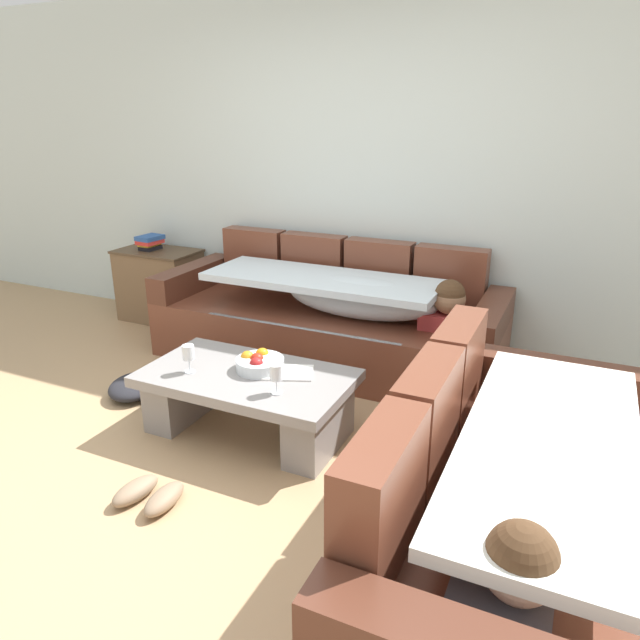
# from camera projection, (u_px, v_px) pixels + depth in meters

# --- Properties ---
(ground_plane) EXTENTS (14.00, 14.00, 0.00)m
(ground_plane) POSITION_uv_depth(u_px,v_px,m) (204.00, 473.00, 3.05)
(ground_plane) COLOR tan
(back_wall) EXTENTS (9.00, 0.10, 2.70)m
(back_wall) POSITION_uv_depth(u_px,v_px,m) (359.00, 173.00, 4.43)
(back_wall) COLOR silver
(back_wall) RESTS_ON ground_plane
(couch_along_wall) EXTENTS (2.55, 0.92, 0.88)m
(couch_along_wall) POSITION_uv_depth(u_px,v_px,m) (333.00, 320.00, 4.32)
(couch_along_wall) COLOR brown
(couch_along_wall) RESTS_ON ground_plane
(couch_near_window) EXTENTS (0.92, 1.99, 0.88)m
(couch_near_window) POSITION_uv_depth(u_px,v_px,m) (512.00, 514.00, 2.23)
(couch_near_window) COLOR brown
(couch_near_window) RESTS_ON ground_plane
(coffee_table) EXTENTS (1.20, 0.68, 0.38)m
(coffee_table) POSITION_uv_depth(u_px,v_px,m) (248.00, 395.00, 3.37)
(coffee_table) COLOR gray
(coffee_table) RESTS_ON ground_plane
(fruit_bowl) EXTENTS (0.28, 0.28, 0.10)m
(fruit_bowl) POSITION_uv_depth(u_px,v_px,m) (259.00, 363.00, 3.36)
(fruit_bowl) COLOR silver
(fruit_bowl) RESTS_ON coffee_table
(wine_glass_near_left) EXTENTS (0.07, 0.07, 0.17)m
(wine_glass_near_left) POSITION_uv_depth(u_px,v_px,m) (188.00, 353.00, 3.30)
(wine_glass_near_left) COLOR silver
(wine_glass_near_left) RESTS_ON coffee_table
(wine_glass_near_right) EXTENTS (0.07, 0.07, 0.17)m
(wine_glass_near_right) POSITION_uv_depth(u_px,v_px,m) (276.00, 373.00, 3.05)
(wine_glass_near_right) COLOR silver
(wine_glass_near_right) RESTS_ON coffee_table
(open_magazine) EXTENTS (0.34, 0.30, 0.01)m
(open_magazine) POSITION_uv_depth(u_px,v_px,m) (288.00, 372.00, 3.32)
(open_magazine) COLOR white
(open_magazine) RESTS_ON coffee_table
(side_cabinet) EXTENTS (0.72, 0.44, 0.64)m
(side_cabinet) POSITION_uv_depth(u_px,v_px,m) (160.00, 285.00, 5.22)
(side_cabinet) COLOR brown
(side_cabinet) RESTS_ON ground_plane
(book_stack_on_cabinet) EXTENTS (0.18, 0.23, 0.13)m
(book_stack_on_cabinet) POSITION_uv_depth(u_px,v_px,m) (150.00, 242.00, 5.11)
(book_stack_on_cabinet) COLOR black
(book_stack_on_cabinet) RESTS_ON side_cabinet
(pair_of_shoes) EXTENTS (0.31, 0.29, 0.09)m
(pair_of_shoes) POSITION_uv_depth(u_px,v_px,m) (150.00, 495.00, 2.81)
(pair_of_shoes) COLOR #8C7259
(pair_of_shoes) RESTS_ON ground_plane
(crumpled_garment) EXTENTS (0.44, 0.49, 0.12)m
(crumpled_garment) POSITION_uv_depth(u_px,v_px,m) (134.00, 386.00, 3.88)
(crumpled_garment) COLOR #232328
(crumpled_garment) RESTS_ON ground_plane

